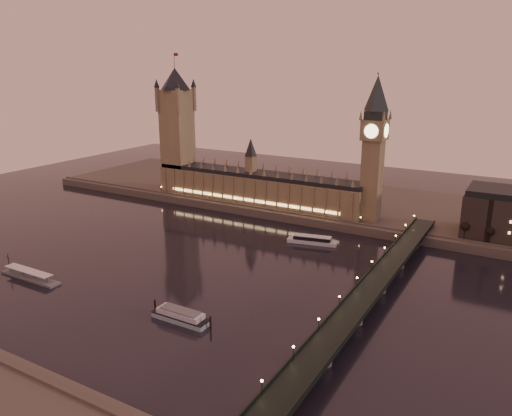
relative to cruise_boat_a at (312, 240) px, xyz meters
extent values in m
plane|color=black|center=(-32.08, -68.63, -2.33)|extent=(700.00, 700.00, 0.00)
cube|color=#423D35|center=(-2.08, 96.37, 0.67)|extent=(560.00, 130.00, 6.00)
cube|color=brown|center=(-72.08, 52.37, 14.67)|extent=(180.00, 26.00, 22.00)
cube|color=black|center=(-72.08, 52.37, 27.27)|extent=(180.00, 22.00, 3.20)
cube|color=#FFCC7F|center=(-72.08, 38.87, 8.67)|extent=(153.00, 0.25, 2.20)
cube|color=brown|center=(-152.08, 52.37, 47.67)|extent=(22.00, 22.00, 88.00)
cone|color=black|center=(-152.08, 52.37, 100.67)|extent=(31.68, 31.68, 18.00)
cylinder|color=black|center=(-152.08, 52.37, 115.67)|extent=(0.44, 0.44, 12.00)
cube|color=maroon|center=(-149.88, 52.37, 120.17)|extent=(4.00, 0.15, 2.50)
cube|color=brown|center=(21.92, 52.37, 32.67)|extent=(13.00, 13.00, 58.00)
cube|color=brown|center=(21.92, 52.37, 68.67)|extent=(16.00, 16.00, 14.00)
cylinder|color=#FFEAA5|center=(21.92, 44.19, 68.67)|extent=(9.60, 0.35, 9.60)
cylinder|color=#FFEAA5|center=(13.74, 52.37, 68.67)|extent=(0.35, 9.60, 9.60)
cube|color=black|center=(21.92, 52.37, 78.67)|extent=(13.00, 13.00, 6.00)
cone|color=black|center=(21.92, 52.37, 93.67)|extent=(17.68, 17.68, 24.00)
sphere|color=gold|center=(21.92, 52.37, 106.67)|extent=(2.00, 2.00, 2.00)
cube|color=black|center=(59.92, -68.63, 5.67)|extent=(13.00, 260.00, 2.00)
cube|color=black|center=(53.62, -68.63, 7.17)|extent=(0.60, 260.00, 1.00)
cube|color=black|center=(66.22, -68.63, 7.17)|extent=(0.60, 260.00, 1.00)
cylinder|color=black|center=(88.31, 40.37, 7.72)|extent=(0.70, 0.70, 8.11)
sphere|color=black|center=(88.31, 40.37, 11.96)|extent=(5.40, 5.40, 5.40)
cylinder|color=black|center=(104.52, 40.37, 7.72)|extent=(0.70, 0.70, 8.11)
sphere|color=black|center=(104.52, 40.37, 11.96)|extent=(5.40, 5.40, 5.40)
cube|color=silver|center=(0.00, 0.00, -1.12)|extent=(33.83, 13.83, 2.42)
cube|color=black|center=(0.00, 0.00, 1.31)|extent=(25.15, 10.80, 2.42)
cube|color=silver|center=(0.00, 0.00, 2.74)|extent=(25.86, 11.21, 0.44)
cube|color=#87A1AC|center=(-10.70, -126.54, -1.16)|extent=(28.84, 8.19, 2.34)
cube|color=black|center=(-10.70, -126.54, 0.24)|extent=(28.84, 8.19, 0.45)
cube|color=silver|center=(-10.70, -126.54, 1.63)|extent=(23.44, 7.27, 2.34)
cube|color=#595B5E|center=(-10.70, -126.54, 3.12)|extent=(19.83, 6.36, 0.63)
cylinder|color=black|center=(-26.91, -125.49, 0.73)|extent=(0.99, 0.99, 6.12)
cylinder|color=black|center=(5.51, -125.58, 0.73)|extent=(0.99, 0.99, 6.12)
cube|color=#595B5E|center=(-113.06, -130.46, -1.73)|extent=(42.14, 7.02, 1.20)
cube|color=silver|center=(-114.07, -130.46, 2.23)|extent=(34.11, 6.02, 0.30)
cylinder|color=black|center=(-131.12, -130.46, 3.89)|extent=(0.40, 0.40, 10.03)
cylinder|color=black|center=(-131.12, -130.46, 6.40)|extent=(4.01, 0.24, 0.24)
camera|label=1|loc=(123.48, -289.44, 112.54)|focal=35.00mm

